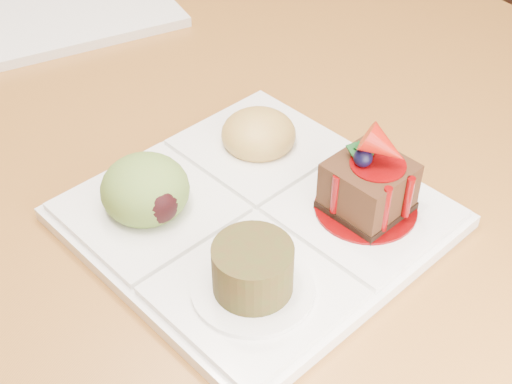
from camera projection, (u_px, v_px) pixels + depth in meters
ground at (129, 379)px, 1.37m from camera, size 6.00×6.00×0.00m
dining_table at (68, 71)px, 0.92m from camera, size 1.00×1.80×0.75m
chair_right at (452, 27)px, 1.26m from camera, size 0.56×0.56×1.00m
sampler_plate at (251, 203)px, 0.60m from camera, size 0.30×0.30×0.10m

